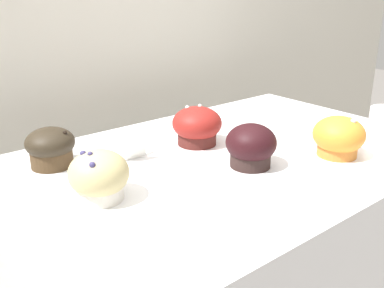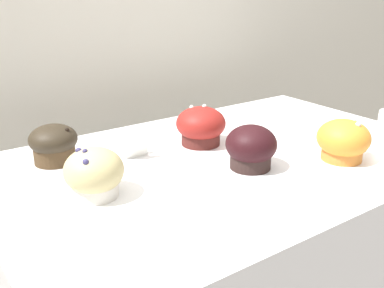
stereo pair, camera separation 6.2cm
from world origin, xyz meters
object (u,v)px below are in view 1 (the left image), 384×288
(muffin_back_right, at_px, (51,147))
(muffin_front_left, at_px, (197,126))
(muffin_front_center, at_px, (99,177))
(muffin_back_left, at_px, (339,137))
(muffin_front_right, at_px, (251,146))

(muffin_back_right, xyz_separation_m, muffin_front_left, (0.32, -0.09, 0.00))
(muffin_front_center, distance_m, muffin_back_left, 0.52)
(muffin_back_left, xyz_separation_m, muffin_front_left, (-0.19, 0.25, 0.00))
(muffin_front_left, distance_m, muffin_front_right, 0.17)
(muffin_back_left, height_order, muffin_front_left, muffin_front_left)
(muffin_front_center, distance_m, muffin_front_left, 0.33)
(muffin_back_left, relative_size, muffin_front_right, 1.07)
(muffin_front_left, bearing_deg, muffin_back_right, 164.39)
(muffin_front_right, bearing_deg, muffin_back_left, -22.67)
(muffin_front_center, height_order, muffin_front_left, muffin_front_center)
(muffin_back_right, xyz_separation_m, muffin_front_right, (0.32, -0.26, 0.00))
(muffin_front_center, xyz_separation_m, muffin_front_right, (0.31, -0.06, 0.00))
(muffin_back_left, height_order, muffin_front_right, muffin_front_right)
(muffin_front_center, xyz_separation_m, muffin_back_left, (0.50, -0.14, -0.00))
(muffin_front_center, xyz_separation_m, muffin_front_left, (0.31, 0.11, 0.00))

